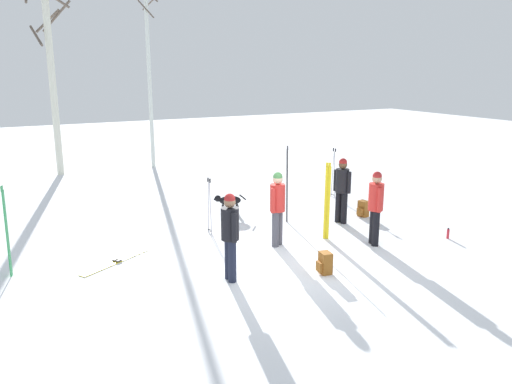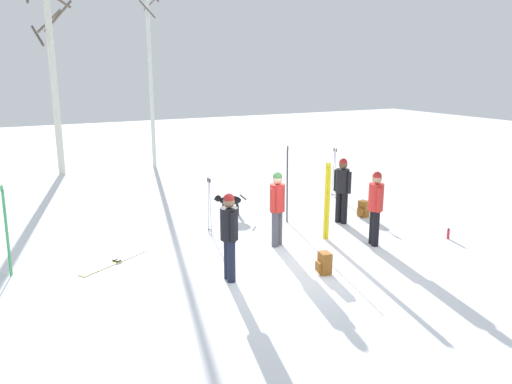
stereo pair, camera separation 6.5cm
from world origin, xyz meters
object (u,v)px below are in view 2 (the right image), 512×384
(person_1, at_px, (229,231))
(birch_tree_2, at_px, (53,72))
(water_bottle_0, at_px, (448,234))
(birch_tree_3, at_px, (150,67))
(person_3, at_px, (277,204))
(ski_poles_0, at_px, (334,171))
(ski_pair_lying_0, at_px, (115,262))
(ski_pair_planted_0, at_px, (287,185))
(person_0, at_px, (342,186))
(ski_pair_planted_1, at_px, (7,231))
(dog, at_px, (229,201))
(person_2, at_px, (376,203))
(ski_poles_1, at_px, (209,204))
(backpack_0, at_px, (324,263))
(backpack_1, at_px, (363,209))
(ski_pair_planted_2, at_px, (327,202))

(person_1, distance_m, birch_tree_2, 12.41)
(water_bottle_0, xyz_separation_m, birch_tree_3, (-3.57, 11.97, 3.83))
(person_3, xyz_separation_m, ski_poles_0, (3.82, 3.09, -0.16))
(ski_pair_lying_0, distance_m, birch_tree_3, 11.24)
(person_3, bearing_deg, ski_pair_lying_0, 169.32)
(birch_tree_2, bearing_deg, ski_pair_planted_0, -64.31)
(person_0, bearing_deg, ski_pair_planted_1, 178.71)
(dog, distance_m, birch_tree_2, 9.25)
(water_bottle_0, xyz_separation_m, birch_tree_2, (-7.13, 12.20, 3.66))
(person_2, distance_m, ski_pair_lying_0, 5.85)
(ski_poles_1, relative_size, backpack_0, 3.15)
(ski_pair_planted_0, distance_m, backpack_1, 2.31)
(person_2, distance_m, person_3, 2.23)
(person_2, relative_size, backpack_1, 3.90)
(person_3, relative_size, backpack_0, 3.90)
(ski_pair_planted_2, height_order, ski_poles_1, ski_pair_planted_2)
(person_3, relative_size, backpack_1, 3.90)
(person_0, relative_size, person_3, 1.00)
(person_1, xyz_separation_m, backpack_1, (5.03, 2.22, -0.77))
(person_0, height_order, person_3, same)
(person_3, xyz_separation_m, water_bottle_0, (3.85, -1.48, -0.86))
(ski_pair_planted_0, distance_m, birch_tree_2, 10.60)
(person_3, xyz_separation_m, backpack_0, (0.01, -1.86, -0.77))
(person_3, relative_size, dog, 2.02)
(person_1, relative_size, person_3, 1.00)
(ski_pair_planted_2, bearing_deg, ski_pair_planted_0, 93.73)
(ski_pair_planted_2, bearing_deg, backpack_0, -126.09)
(dog, bearing_deg, ski_poles_1, -131.02)
(ski_pair_planted_1, bearing_deg, birch_tree_3, 58.92)
(ski_pair_planted_2, relative_size, water_bottle_0, 7.20)
(ski_pair_planted_1, bearing_deg, person_3, -9.59)
(person_0, height_order, dog, person_0)
(backpack_0, relative_size, birch_tree_3, 0.06)
(ski_poles_1, height_order, birch_tree_3, birch_tree_3)
(ski_pair_planted_0, xyz_separation_m, ski_pair_planted_2, (0.11, -1.64, -0.09))
(ski_poles_1, distance_m, birch_tree_2, 9.92)
(ski_pair_planted_0, bearing_deg, ski_poles_0, 30.93)
(backpack_0, bearing_deg, ski_pair_planted_1, 153.11)
(person_3, height_order, dog, person_3)
(person_0, bearing_deg, ski_pair_planted_0, 148.30)
(ski_pair_lying_0, bearing_deg, water_bottle_0, -16.24)
(person_2, distance_m, backpack_1, 2.41)
(backpack_1, bearing_deg, birch_tree_2, 123.74)
(person_0, height_order, ski_pair_lying_0, person_0)
(person_1, xyz_separation_m, person_2, (3.78, 0.31, 0.00))
(ski_pair_lying_0, bearing_deg, birch_tree_3, 68.83)
(birch_tree_2, bearing_deg, person_2, -65.70)
(ski_pair_planted_0, height_order, ski_poles_0, ski_pair_planted_0)
(dog, height_order, backpack_0, dog)
(dog, height_order, ski_poles_1, ski_poles_1)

